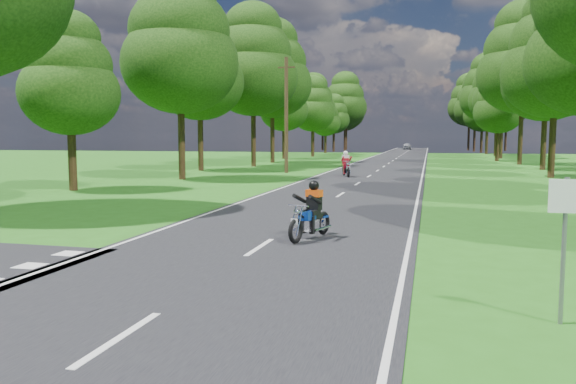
# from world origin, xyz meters

# --- Properties ---
(ground) EXTENTS (160.00, 160.00, 0.00)m
(ground) POSITION_xyz_m (0.00, 0.00, 0.00)
(ground) COLOR #246016
(ground) RESTS_ON ground
(main_road) EXTENTS (7.00, 140.00, 0.02)m
(main_road) POSITION_xyz_m (0.00, 50.00, 0.01)
(main_road) COLOR black
(main_road) RESTS_ON ground
(road_markings) EXTENTS (7.40, 140.00, 0.01)m
(road_markings) POSITION_xyz_m (-0.14, 48.13, 0.02)
(road_markings) COLOR silver
(road_markings) RESTS_ON main_road
(treeline) EXTENTS (40.00, 115.35, 14.78)m
(treeline) POSITION_xyz_m (1.43, 60.06, 8.25)
(treeline) COLOR black
(treeline) RESTS_ON ground
(telegraph_pole) EXTENTS (1.20, 0.26, 8.00)m
(telegraph_pole) POSITION_xyz_m (-6.00, 28.00, 4.07)
(telegraph_pole) COLOR #382616
(telegraph_pole) RESTS_ON ground
(road_sign) EXTENTS (0.45, 0.07, 2.00)m
(road_sign) POSITION_xyz_m (5.50, -2.01, 1.34)
(road_sign) COLOR slate
(road_sign) RESTS_ON ground
(rider_near_blue) EXTENTS (1.04, 1.82, 1.44)m
(rider_near_blue) POSITION_xyz_m (0.90, 3.33, 0.74)
(rider_near_blue) COLOR navy
(rider_near_blue) RESTS_ON main_road
(rider_far_red) EXTENTS (1.21, 2.06, 1.63)m
(rider_far_red) POSITION_xyz_m (-1.39, 25.28, 0.84)
(rider_far_red) COLOR maroon
(rider_far_red) RESTS_ON main_road
(distant_car) EXTENTS (1.89, 4.08, 1.35)m
(distant_car) POSITION_xyz_m (-0.64, 103.67, 0.70)
(distant_car) COLOR #ADAEB4
(distant_car) RESTS_ON main_road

